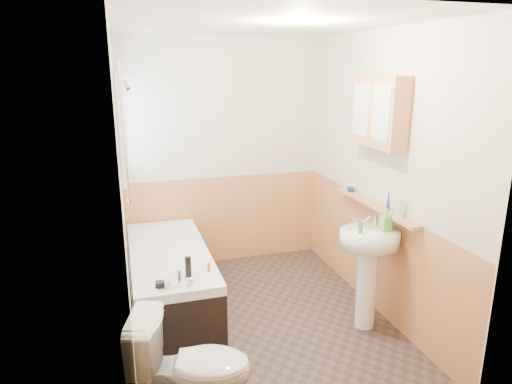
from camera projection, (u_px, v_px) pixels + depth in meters
floor at (261, 320)px, 4.07m from camera, size 2.80×2.80×0.00m
ceiling at (262, 23)px, 3.41m from camera, size 2.80×2.80×0.00m
wall_back at (223, 154)px, 5.04m from camera, size 2.20×0.02×2.50m
wall_front at (340, 248)px, 2.44m from camera, size 2.20×0.02×2.50m
wall_left at (121, 196)px, 3.43m from camera, size 0.02×2.80×2.50m
wall_right at (380, 176)px, 4.05m from camera, size 0.02×2.80×2.50m
wainscot_right at (372, 254)px, 4.24m from camera, size 0.01×2.80×1.00m
wainscot_front at (332, 366)px, 2.66m from camera, size 2.20×0.01×1.00m
wainscot_back at (225, 219)px, 5.22m from camera, size 2.20×0.01×1.00m
tile_cladding_left at (124, 195)px, 3.44m from camera, size 0.01×2.80×2.50m
tile_return_back at (154, 111)px, 4.69m from camera, size 0.75×0.01×1.50m
window at (121, 127)px, 4.22m from camera, size 0.03×0.79×0.99m
bathtub at (170, 277)px, 4.27m from camera, size 0.70×1.70×0.69m
shower_riser at (125, 123)px, 3.68m from camera, size 0.10×0.08×1.19m
toilet at (192, 369)px, 2.84m from camera, size 0.84×0.61×0.73m
sink at (368, 259)px, 3.83m from camera, size 0.52×0.42×1.00m
pine_shelf at (375, 206)px, 4.04m from camera, size 0.10×1.24×0.03m
medicine_cabinet at (379, 111)px, 3.81m from camera, size 0.16×0.65×0.59m
foam_can at (399, 207)px, 3.69m from camera, size 0.06×0.06×0.16m
green_bottle at (388, 200)px, 3.83m from camera, size 0.05×0.05×0.20m
black_jar at (351, 189)px, 4.45m from camera, size 0.07×0.07×0.05m
soap_bottle at (385, 225)px, 3.75m from camera, size 0.09×0.19×0.08m
clear_bottle at (361, 227)px, 3.68m from camera, size 0.05×0.05×0.10m
blue_gel at (188, 267)px, 3.65m from camera, size 0.05×0.03×0.17m
cream_jar at (160, 284)px, 3.50m from camera, size 0.09×0.09×0.05m
orange_bottle at (209, 267)px, 3.75m from camera, size 0.03×0.03×0.07m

